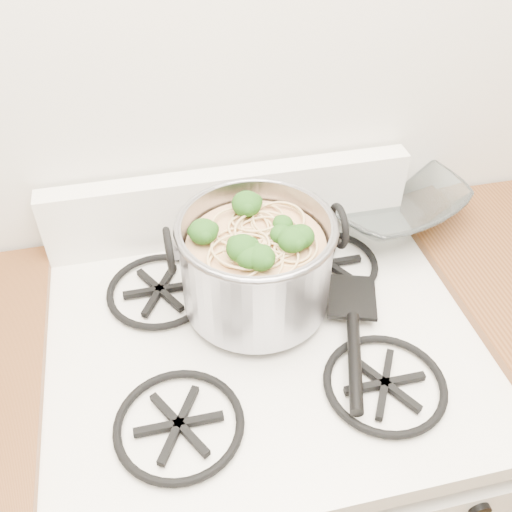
% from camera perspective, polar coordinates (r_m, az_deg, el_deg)
% --- Properties ---
extents(gas_range, '(0.76, 0.66, 0.92)m').
position_cam_1_polar(gas_range, '(1.42, 0.60, -20.38)').
color(gas_range, white).
rests_on(gas_range, ground).
extents(counter_left, '(0.25, 0.65, 0.92)m').
position_cam_1_polar(counter_left, '(1.43, -21.19, -22.52)').
color(counter_left, silver).
rests_on(counter_left, ground).
extents(stock_pot, '(0.31, 0.28, 0.19)m').
position_cam_1_polar(stock_pot, '(1.01, 0.00, -0.79)').
color(stock_pot, '#95959D').
rests_on(stock_pot, gas_range).
extents(spatula, '(0.37, 0.39, 0.02)m').
position_cam_1_polar(spatula, '(1.08, 9.56, -3.79)').
color(spatula, black).
rests_on(spatula, gas_range).
extents(glass_bowl, '(0.17, 0.17, 0.03)m').
position_cam_1_polar(glass_bowl, '(1.29, 12.31, 4.92)').
color(glass_bowl, white).
rests_on(glass_bowl, gas_range).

